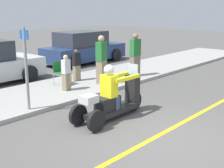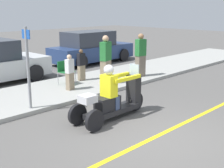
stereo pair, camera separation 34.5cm
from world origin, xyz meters
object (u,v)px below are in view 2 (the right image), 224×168
object	(u,v)px
spectator_near_curb	(81,65)
folding_chair_curbside	(65,70)
spectator_mid_group	(70,73)
motorcycle_trike	(112,100)
parked_car_lot_right	(91,48)
spectator_by_tree	(141,56)
spectator_end_of_line	(106,61)
street_sign	(28,65)

from	to	relation	value
spectator_near_curb	folding_chair_curbside	bearing A→B (deg)	-179.20
spectator_mid_group	spectator_near_curb	bearing A→B (deg)	33.95
motorcycle_trike	spectator_near_curb	bearing A→B (deg)	61.16
folding_chair_curbside	parked_car_lot_right	distance (m)	5.09
spectator_mid_group	folding_chair_curbside	bearing A→B (deg)	64.13
spectator_by_tree	parked_car_lot_right	size ratio (longest dim) A/B	0.38
motorcycle_trike	folding_chair_curbside	distance (m)	3.65
spectator_end_of_line	street_sign	xyz separation A→B (m)	(-3.41, -0.54, 0.37)
spectator_mid_group	spectator_end_of_line	bearing A→B (deg)	-8.68
spectator_by_tree	folding_chair_curbside	size ratio (longest dim) A/B	2.05
parked_car_lot_right	folding_chair_curbside	bearing A→B (deg)	-142.54
spectator_near_curb	folding_chair_curbside	world-z (taller)	spectator_near_curb
motorcycle_trike	spectator_near_curb	xyz separation A→B (m)	(1.91, 3.48, 0.17)
spectator_by_tree	street_sign	world-z (taller)	street_sign
spectator_near_curb	spectator_end_of_line	world-z (taller)	spectator_end_of_line
spectator_near_curb	spectator_by_tree	world-z (taller)	spectator_by_tree
spectator_mid_group	spectator_near_curb	xyz separation A→B (m)	(1.15, 0.78, -0.00)
spectator_near_curb	folding_chair_curbside	xyz separation A→B (m)	(-0.78, -0.01, -0.06)
folding_chair_curbside	spectator_mid_group	bearing A→B (deg)	-115.87
folding_chair_curbside	parked_car_lot_right	xyz separation A→B (m)	(4.04, 3.09, 0.13)
motorcycle_trike	spectator_end_of_line	distance (m)	3.35
motorcycle_trike	street_sign	size ratio (longest dim) A/B	1.07
motorcycle_trike	folding_chair_curbside	bearing A→B (deg)	71.89
motorcycle_trike	spectator_by_tree	world-z (taller)	spectator_by_tree
parked_car_lot_right	street_sign	size ratio (longest dim) A/B	2.04
spectator_mid_group	street_sign	world-z (taller)	street_sign
spectator_near_curb	spectator_end_of_line	distance (m)	1.07
motorcycle_trike	spectator_near_curb	size ratio (longest dim) A/B	2.01
spectator_by_tree	spectator_end_of_line	world-z (taller)	spectator_end_of_line
folding_chair_curbside	street_sign	xyz separation A→B (m)	(-2.34, -1.52, 0.69)
spectator_near_curb	spectator_by_tree	xyz separation A→B (m)	(2.09, -1.12, 0.25)
folding_chair_curbside	street_sign	world-z (taller)	street_sign
spectator_by_tree	folding_chair_curbside	bearing A→B (deg)	158.82
spectator_mid_group	spectator_end_of_line	world-z (taller)	spectator_end_of_line
folding_chair_curbside	spectator_by_tree	bearing A→B (deg)	-21.18
spectator_mid_group	parked_car_lot_right	world-z (taller)	parked_car_lot_right
spectator_end_of_line	street_sign	distance (m)	3.48
motorcycle_trike	street_sign	world-z (taller)	street_sign
folding_chair_curbside	parked_car_lot_right	world-z (taller)	parked_car_lot_right
spectator_near_curb	parked_car_lot_right	bearing A→B (deg)	43.44
spectator_end_of_line	parked_car_lot_right	size ratio (longest dim) A/B	0.38
motorcycle_trike	folding_chair_curbside	size ratio (longest dim) A/B	2.87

